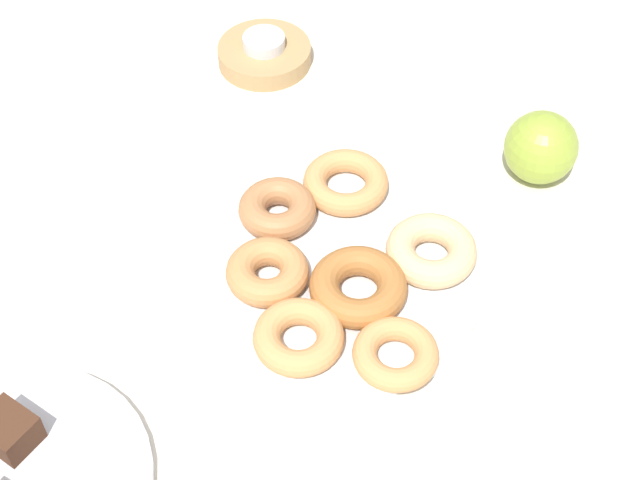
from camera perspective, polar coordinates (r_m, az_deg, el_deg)
ground_plane at (r=0.99m, az=1.45°, el=-2.51°), size 2.40×2.40×0.00m
donut_plate at (r=0.98m, az=1.46°, el=-2.20°), size 0.28×0.28×0.02m
donut_0 at (r=0.91m, az=-1.27°, el=-5.73°), size 0.09×0.09×0.03m
donut_1 at (r=0.96m, az=-3.11°, el=-1.89°), size 0.12×0.12×0.03m
donut_2 at (r=1.04m, az=1.52°, el=3.41°), size 0.10×0.10×0.03m
donut_3 at (r=0.94m, az=2.26°, el=-2.77°), size 0.12×0.12×0.03m
donut_4 at (r=0.90m, az=4.47°, el=-6.71°), size 0.09×0.09×0.02m
donut_5 at (r=0.98m, az=6.56°, el=-0.62°), size 0.11×0.11×0.03m
donut_6 at (r=1.01m, az=-2.53°, el=1.84°), size 0.09×0.09×0.03m
brownie_far at (r=0.90m, az=-17.84°, el=-10.61°), size 0.04×0.05×0.03m
candle_holder at (r=1.23m, az=-3.28°, el=10.84°), size 0.12×0.12×0.02m
tealight at (r=1.22m, az=-3.33°, el=11.56°), size 0.05×0.05×0.01m
apple at (r=1.09m, az=12.88°, el=5.34°), size 0.08×0.08×0.08m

